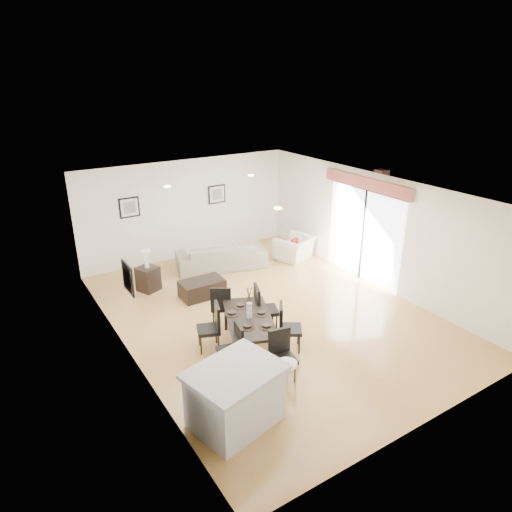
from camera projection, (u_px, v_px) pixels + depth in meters
ground at (268, 313)px, 9.84m from camera, size 8.00×8.00×0.00m
wall_back at (188, 209)px, 12.46m from camera, size 6.00×0.04×2.70m
wall_front at (432, 348)px, 6.20m from camera, size 6.00×0.04×2.70m
wall_left at (124, 290)px, 7.85m from camera, size 0.04×8.00×2.70m
wall_right at (374, 230)px, 10.82m from camera, size 0.04×8.00×2.70m
ceiling at (270, 191)px, 8.83m from camera, size 6.00×8.00×0.02m
sofa at (221, 255)px, 12.02m from camera, size 2.48×1.49×0.68m
armchair at (295, 248)px, 12.59m from camera, size 1.23×1.16×0.64m
courtyard_plant_a at (461, 260)px, 11.85m from camera, size 0.61×0.55×0.60m
courtyard_plant_b at (406, 234)px, 13.60m from camera, size 0.46×0.46×0.67m
dining_table at (249, 321)px, 8.36m from camera, size 1.35×1.80×0.67m
dining_chair_wnear at (234, 346)px, 7.80m from camera, size 0.46×0.46×0.88m
dining_chair_wfar at (212, 325)px, 8.41m from camera, size 0.53×0.53×0.92m
dining_chair_enear at (286, 325)px, 8.40m from camera, size 0.57×0.57×0.92m
dining_chair_efar at (262, 306)px, 9.00m from camera, size 0.57×0.57×0.98m
dining_chair_head at (281, 352)px, 7.63m from camera, size 0.47×0.47×0.88m
dining_chair_foot at (221, 304)px, 9.17m from camera, size 0.56×0.56×0.91m
vase at (249, 306)px, 8.25m from camera, size 0.75×1.19×0.62m
coffee_table at (202, 288)px, 10.52m from camera, size 0.99×0.59×0.40m
side_table at (148, 279)px, 10.78m from camera, size 0.57×0.57×0.58m
table_lamp at (146, 256)px, 10.57m from camera, size 0.23×0.23×0.43m
cushion at (294, 243)px, 12.41m from camera, size 0.28×0.18×0.27m
kitchen_island at (236, 396)px, 6.63m from camera, size 1.52×1.29×0.93m
bar_stool at (287, 368)px, 7.03m from camera, size 0.32×0.32×0.70m
framed_print_back_left at (129, 207)px, 11.53m from camera, size 0.52×0.04×0.52m
framed_print_back_right at (217, 194)px, 12.77m from camera, size 0.52×0.04×0.52m
framed_print_left_wall at (128, 278)px, 7.59m from camera, size 0.04×0.52×0.52m
sliding_door at (364, 215)px, 10.91m from camera, size 0.12×2.70×2.57m
courtyard at (428, 217)px, 13.23m from camera, size 6.00×6.00×2.00m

